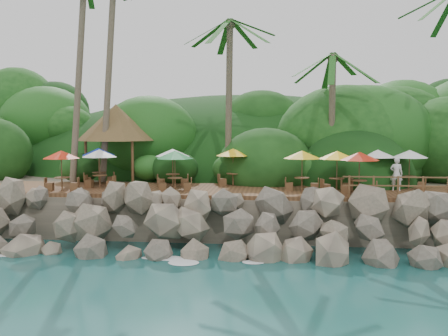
# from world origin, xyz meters

# --- Properties ---
(ground) EXTENTS (140.00, 140.00, 0.00)m
(ground) POSITION_xyz_m (0.00, 0.00, 0.00)
(ground) COLOR #19514F
(ground) RESTS_ON ground
(land_base) EXTENTS (32.00, 25.20, 2.10)m
(land_base) POSITION_xyz_m (0.00, 16.00, 1.05)
(land_base) COLOR gray
(land_base) RESTS_ON ground
(jungle_hill) EXTENTS (44.80, 28.00, 15.40)m
(jungle_hill) POSITION_xyz_m (0.00, 23.50, 0.00)
(jungle_hill) COLOR #143811
(jungle_hill) RESTS_ON ground
(seawall) EXTENTS (29.00, 4.00, 2.30)m
(seawall) POSITION_xyz_m (0.00, 2.00, 1.15)
(seawall) COLOR gray
(seawall) RESTS_ON ground
(terrace) EXTENTS (26.00, 5.00, 0.20)m
(terrace) POSITION_xyz_m (0.00, 6.00, 2.20)
(terrace) COLOR brown
(terrace) RESTS_ON land_base
(jungle_foliage) EXTENTS (44.00, 16.00, 12.00)m
(jungle_foliage) POSITION_xyz_m (0.00, 15.00, 0.00)
(jungle_foliage) COLOR #143811
(jungle_foliage) RESTS_ON ground
(foam_line) EXTENTS (25.20, 0.80, 0.06)m
(foam_line) POSITION_xyz_m (0.00, 0.30, 0.03)
(foam_line) COLOR white
(foam_line) RESTS_ON ground
(palms) EXTENTS (30.42, 7.12, 14.51)m
(palms) POSITION_xyz_m (3.01, 8.70, 12.44)
(palms) COLOR brown
(palms) RESTS_ON ground
(palapa) EXTENTS (4.74, 4.74, 4.60)m
(palapa) POSITION_xyz_m (-7.00, 9.87, 5.79)
(palapa) COLOR brown
(palapa) RESTS_ON ground
(dining_clusters) EXTENTS (19.56, 4.96, 2.05)m
(dining_clusters) POSITION_xyz_m (0.65, 6.01, 4.00)
(dining_clusters) COLOR brown
(dining_clusters) RESTS_ON terrace
(railing) EXTENTS (8.30, 0.10, 1.00)m
(railing) POSITION_xyz_m (9.93, 3.65, 2.91)
(railing) COLOR brown
(railing) RESTS_ON terrace
(waiter) EXTENTS (0.72, 0.58, 1.71)m
(waiter) POSITION_xyz_m (8.79, 6.28, 3.15)
(waiter) COLOR white
(waiter) RESTS_ON terrace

